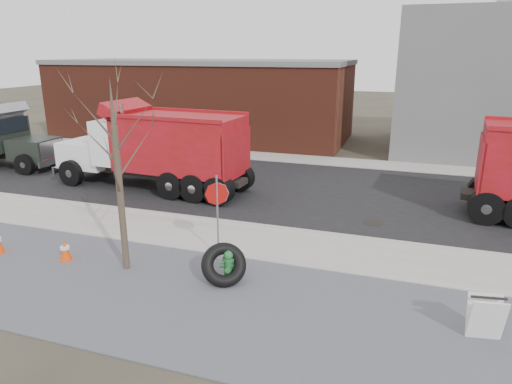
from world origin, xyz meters
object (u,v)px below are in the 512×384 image
(stop_sign, at_px, (217,202))
(dump_truck_red_b, at_px, (156,146))
(truck_tire, at_px, (224,265))
(fire_hydrant, at_px, (229,267))
(sandwich_board, at_px, (486,318))

(stop_sign, bearing_deg, dump_truck_red_b, 126.22)
(truck_tire, xyz_separation_m, dump_truck_red_b, (-5.99, 7.02, 1.38))
(truck_tire, distance_m, stop_sign, 1.97)
(fire_hydrant, bearing_deg, truck_tire, -137.96)
(truck_tire, relative_size, sandwich_board, 1.52)
(truck_tire, bearing_deg, stop_sign, 118.37)
(sandwich_board, bearing_deg, stop_sign, 154.98)
(fire_hydrant, distance_m, sandwich_board, 6.03)
(stop_sign, xyz_separation_m, dump_truck_red_b, (-5.24, 5.64, 0.19))
(truck_tire, relative_size, dump_truck_red_b, 0.16)
(stop_sign, bearing_deg, sandwich_board, -22.41)
(truck_tire, bearing_deg, dump_truck_red_b, 130.46)
(stop_sign, bearing_deg, fire_hydrant, -63.36)
(sandwich_board, bearing_deg, truck_tire, 165.64)
(truck_tire, bearing_deg, fire_hydrant, 57.60)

